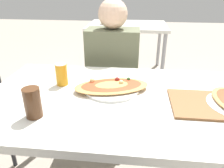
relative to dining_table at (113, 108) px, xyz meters
name	(u,v)px	position (x,y,z in m)	size (l,w,h in m)	color
dining_table	(113,108)	(0.00, 0.00, 0.00)	(1.34, 0.84, 0.72)	silver
chair_far_seated	(114,77)	(-0.07, 0.75, -0.15)	(0.40, 0.40, 0.91)	black
person_seated	(113,62)	(-0.07, 0.64, 0.03)	(0.40, 0.25, 1.16)	#2D2D38
pizza_main	(112,87)	(-0.02, 0.07, 0.09)	(0.44, 0.31, 0.05)	white
soda_can	(62,74)	(-0.31, 0.11, 0.13)	(0.07, 0.07, 0.12)	orange
drink_glass	(33,103)	(-0.32, -0.22, 0.14)	(0.07, 0.07, 0.14)	#4C2D19
serving_tray	(219,105)	(0.51, -0.04, 0.07)	(0.45, 0.28, 0.01)	brown
background_table	(124,28)	(-0.07, 2.16, 0.01)	(1.10, 0.80, 0.84)	silver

